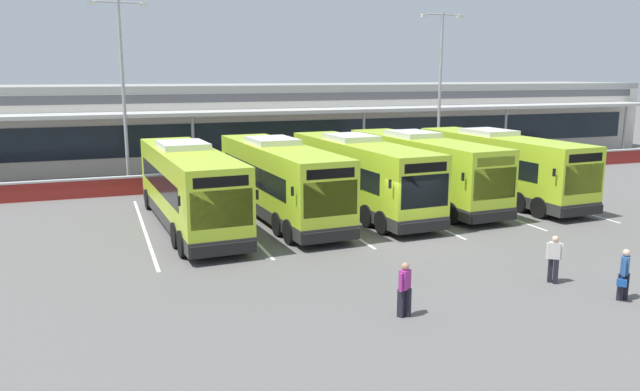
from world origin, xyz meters
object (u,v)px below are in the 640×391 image
(coach_bus_left_centre, at_px, (279,181))
(coach_bus_centre, at_px, (360,176))
(coach_bus_rightmost, at_px, (498,167))
(lamp_post_west, at_px, (123,83))
(coach_bus_leftmost, at_px, (189,188))
(pedestrian_with_handbag, at_px, (624,273))
(coach_bus_right_centre, at_px, (421,170))
(pedestrian_in_dark_coat, at_px, (405,288))
(pedestrian_near_bin, at_px, (554,258))
(lamp_post_centre, at_px, (440,82))

(coach_bus_left_centre, distance_m, coach_bus_centre, 4.25)
(coach_bus_rightmost, height_order, lamp_post_west, lamp_post_west)
(coach_bus_leftmost, height_order, pedestrian_with_handbag, coach_bus_leftmost)
(coach_bus_centre, bearing_deg, coach_bus_right_centre, 7.79)
(pedestrian_with_handbag, height_order, pedestrian_in_dark_coat, same)
(coach_bus_centre, bearing_deg, pedestrian_with_handbag, -80.01)
(coach_bus_right_centre, xyz_separation_m, coach_bus_rightmost, (4.61, -0.41, 0.00))
(coach_bus_leftmost, xyz_separation_m, lamp_post_west, (-2.09, 10.63, 4.50))
(coach_bus_leftmost, height_order, pedestrian_near_bin, coach_bus_leftmost)
(coach_bus_leftmost, xyz_separation_m, coach_bus_rightmost, (17.04, 0.59, 0.00))
(coach_bus_leftmost, xyz_separation_m, pedestrian_in_dark_coat, (4.20, -12.79, -0.91))
(coach_bus_left_centre, xyz_separation_m, lamp_post_west, (-6.44, 10.26, 4.50))
(pedestrian_with_handbag, xyz_separation_m, lamp_post_west, (-13.23, 24.55, 5.43))
(pedestrian_near_bin, distance_m, lamp_post_centre, 24.97)
(lamp_post_west, height_order, lamp_post_centre, same)
(coach_bus_rightmost, relative_size, pedestrian_in_dark_coat, 7.57)
(coach_bus_leftmost, bearing_deg, coach_bus_rightmost, 1.98)
(coach_bus_leftmost, distance_m, coach_bus_left_centre, 4.37)
(pedestrian_in_dark_coat, bearing_deg, lamp_post_centre, 57.42)
(coach_bus_left_centre, distance_m, coach_bus_rightmost, 12.68)
(coach_bus_left_centre, distance_m, coach_bus_right_centre, 8.10)
(coach_bus_rightmost, xyz_separation_m, pedestrian_in_dark_coat, (-12.84, -13.38, -0.91))
(lamp_post_west, bearing_deg, pedestrian_near_bin, -61.32)
(coach_bus_centre, height_order, coach_bus_rightmost, same)
(coach_bus_left_centre, bearing_deg, pedestrian_with_handbag, -64.60)
(coach_bus_left_centre, bearing_deg, pedestrian_in_dark_coat, -90.68)
(pedestrian_in_dark_coat, bearing_deg, lamp_post_west, 105.03)
(coach_bus_right_centre, xyz_separation_m, lamp_post_west, (-14.52, 9.63, 4.50))
(coach_bus_left_centre, distance_m, lamp_post_west, 12.93)
(coach_bus_right_centre, bearing_deg, coach_bus_left_centre, -175.51)
(pedestrian_near_bin, relative_size, lamp_post_west, 0.15)
(coach_bus_centre, distance_m, lamp_post_centre, 15.47)
(coach_bus_rightmost, relative_size, lamp_post_west, 1.12)
(coach_bus_left_centre, distance_m, pedestrian_in_dark_coat, 13.18)
(pedestrian_in_dark_coat, height_order, pedestrian_near_bin, same)
(pedestrian_in_dark_coat, bearing_deg, coach_bus_left_centre, 89.32)
(pedestrian_near_bin, bearing_deg, lamp_post_centre, 68.28)
(coach_bus_right_centre, height_order, pedestrian_in_dark_coat, coach_bus_right_centre)
(lamp_post_centre, bearing_deg, pedestrian_near_bin, -111.72)
(coach_bus_right_centre, bearing_deg, pedestrian_near_bin, -99.71)
(pedestrian_with_handbag, relative_size, pedestrian_in_dark_coat, 1.00)
(coach_bus_centre, height_order, lamp_post_centre, lamp_post_centre)
(pedestrian_with_handbag, bearing_deg, coach_bus_left_centre, 115.40)
(pedestrian_in_dark_coat, height_order, lamp_post_west, lamp_post_west)
(coach_bus_centre, height_order, pedestrian_near_bin, coach_bus_centre)
(pedestrian_in_dark_coat, distance_m, lamp_post_centre, 28.47)
(coach_bus_right_centre, distance_m, lamp_post_centre, 12.73)
(pedestrian_with_handbag, bearing_deg, lamp_post_west, 118.32)
(coach_bus_centre, height_order, pedestrian_with_handbag, coach_bus_centre)
(pedestrian_in_dark_coat, bearing_deg, coach_bus_right_centre, 59.15)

